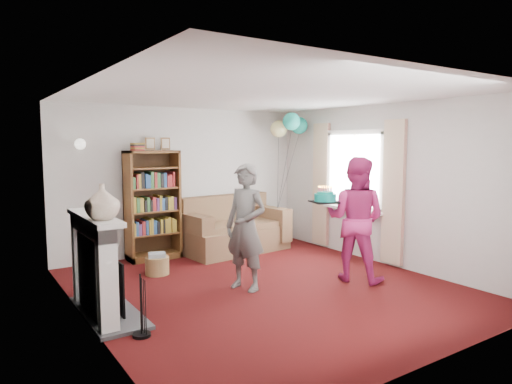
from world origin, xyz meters
TOP-DOWN VIEW (x-y plane):
  - ground at (0.00, 0.00)m, footprint 5.00×5.00m
  - wall_back at (0.00, 2.51)m, footprint 4.50×0.02m
  - wall_left at (-2.26, 0.00)m, footprint 0.02×5.00m
  - wall_right at (2.26, 0.00)m, footprint 0.02×5.00m
  - ceiling at (0.00, 0.00)m, footprint 4.50×5.00m
  - fireplace at (-2.09, 0.19)m, footprint 0.55×1.80m
  - window_bay at (2.21, 0.60)m, footprint 0.14×2.02m
  - wall_sconce at (-1.75, 2.36)m, footprint 0.16×0.23m
  - bookcase at (-0.68, 2.30)m, footprint 0.84×0.42m
  - sofa at (0.71, 2.07)m, footprint 1.82×0.96m
  - wicker_basket at (-0.97, 1.38)m, footprint 0.34×0.34m
  - person_striped at (-0.25, 0.10)m, footprint 0.58×0.70m
  - person_magenta at (1.23, -0.39)m, footprint 0.96×1.04m
  - birthday_cake at (0.86, -0.17)m, footprint 0.36×0.36m
  - balloons at (1.82, 1.87)m, footprint 0.71×0.70m
  - mantel_vase at (-2.12, -0.15)m, footprint 0.45×0.45m

SIDE VIEW (x-z plane):
  - ground at x=0.00m, z-range 0.00..0.00m
  - wicker_basket at x=-0.97m, z-range -0.02..0.30m
  - sofa at x=0.71m, z-range -0.12..0.84m
  - fireplace at x=-2.09m, z-range -0.05..1.07m
  - person_striped at x=-0.25m, z-range 0.00..1.64m
  - person_magenta at x=1.23m, z-range 0.00..1.71m
  - bookcase at x=-0.68m, z-range -0.12..1.87m
  - birthday_cake at x=0.86m, z-range 1.04..1.27m
  - window_bay at x=2.21m, z-range 0.10..2.30m
  - wall_back at x=0.00m, z-range 0.00..2.50m
  - wall_left at x=-2.26m, z-range 0.00..2.50m
  - wall_right at x=2.26m, z-range 0.00..2.50m
  - mantel_vase at x=-2.12m, z-range 1.12..1.49m
  - wall_sconce at x=-1.75m, z-range 1.80..1.96m
  - balloons at x=1.82m, z-range 1.34..3.10m
  - ceiling at x=0.00m, z-range 2.50..2.51m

